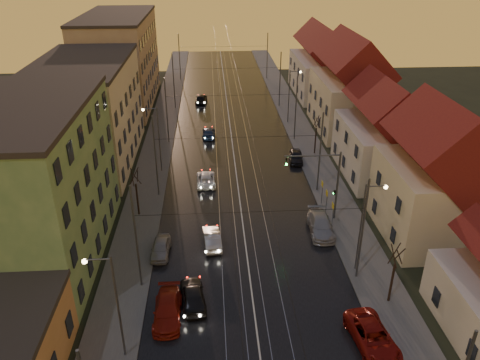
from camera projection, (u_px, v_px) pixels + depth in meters
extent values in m
cube|color=black|center=(232.00, 139.00, 65.01)|extent=(16.00, 120.00, 0.04)
cube|color=#4C4C4C|center=(159.00, 140.00, 64.41)|extent=(4.00, 120.00, 0.15)
cube|color=#4C4C4C|center=(303.00, 137.00, 65.55)|extent=(4.00, 120.00, 0.15)
cube|color=gray|center=(216.00, 139.00, 64.86)|extent=(0.06, 120.00, 0.03)
cube|color=gray|center=(226.00, 138.00, 64.95)|extent=(0.06, 120.00, 0.03)
cube|color=gray|center=(237.00, 138.00, 65.03)|extent=(0.06, 120.00, 0.03)
cube|color=gray|center=(247.00, 138.00, 65.12)|extent=(0.06, 120.00, 0.03)
cube|color=#557F51|center=(31.00, 188.00, 37.91)|extent=(10.00, 18.00, 13.00)
cube|color=#C5B598|center=(88.00, 114.00, 55.97)|extent=(10.00, 20.00, 12.00)
cube|color=#957660|center=(120.00, 61.00, 76.91)|extent=(10.00, 24.00, 14.00)
cube|color=beige|center=(433.00, 201.00, 42.13)|extent=(8.50, 10.00, 7.00)
pyramid|color=maroon|center=(445.00, 145.00, 39.70)|extent=(8.67, 10.20, 3.80)
cube|color=beige|center=(383.00, 149.00, 53.94)|extent=(9.00, 12.00, 6.00)
pyramid|color=maroon|center=(389.00, 111.00, 51.87)|extent=(9.18, 12.24, 3.20)
cube|color=beige|center=(349.00, 104.00, 66.98)|extent=(9.00, 14.00, 7.50)
pyramid|color=maroon|center=(353.00, 64.00, 64.39)|extent=(9.18, 14.28, 4.00)
cube|color=beige|center=(321.00, 76.00, 83.24)|extent=(9.00, 16.00, 6.50)
pyramid|color=maroon|center=(323.00, 47.00, 81.00)|extent=(9.18, 16.32, 3.50)
cylinder|color=#595B60|center=(136.00, 239.00, 34.87)|extent=(0.16, 0.16, 9.00)
cylinder|color=#595B60|center=(362.00, 231.00, 35.85)|extent=(0.16, 0.16, 9.00)
cylinder|color=#595B60|center=(156.00, 157.00, 48.24)|extent=(0.16, 0.16, 9.00)
cylinder|color=#595B60|center=(320.00, 153.00, 49.22)|extent=(0.16, 0.16, 9.00)
cylinder|color=#595B60|center=(167.00, 111.00, 61.61)|extent=(0.16, 0.16, 9.00)
cylinder|color=#595B60|center=(296.00, 109.00, 62.59)|extent=(0.16, 0.16, 9.00)
cylinder|color=#595B60|center=(174.00, 82.00, 74.98)|extent=(0.16, 0.16, 9.00)
cylinder|color=#595B60|center=(280.00, 80.00, 75.96)|extent=(0.16, 0.16, 9.00)
cylinder|color=#595B60|center=(180.00, 58.00, 91.02)|extent=(0.16, 0.16, 9.00)
cylinder|color=#595B60|center=(267.00, 56.00, 92.01)|extent=(0.16, 0.16, 9.00)
cylinder|color=#595B60|center=(119.00, 309.00, 28.84)|extent=(0.14, 0.14, 8.00)
cylinder|color=#595B60|center=(97.00, 259.00, 27.09)|extent=(1.60, 0.10, 0.10)
sphere|color=#FFD88C|center=(85.00, 261.00, 27.09)|extent=(0.32, 0.32, 0.32)
cylinder|color=#595B60|center=(360.00, 229.00, 36.98)|extent=(0.14, 0.14, 8.00)
cylinder|color=#595B60|center=(377.00, 186.00, 35.32)|extent=(1.60, 0.10, 0.10)
sphere|color=#FFD88C|center=(386.00, 187.00, 35.40)|extent=(0.32, 0.32, 0.32)
cylinder|color=#595B60|center=(159.00, 140.00, 53.80)|extent=(0.14, 0.14, 8.00)
cylinder|color=#595B60|center=(149.00, 109.00, 52.04)|extent=(1.60, 0.10, 0.10)
sphere|color=#FFD88C|center=(143.00, 110.00, 52.05)|extent=(0.32, 0.32, 0.32)
cylinder|color=#595B60|center=(289.00, 97.00, 69.07)|extent=(0.14, 0.14, 8.00)
cylinder|color=#595B60|center=(296.00, 71.00, 67.40)|extent=(1.60, 0.10, 0.10)
sphere|color=#FFD88C|center=(301.00, 72.00, 67.49)|extent=(0.32, 0.32, 0.32)
cylinder|color=#595B60|center=(337.00, 187.00, 44.30)|extent=(0.20, 0.20, 7.20)
cylinder|color=#595B60|center=(313.00, 156.00, 42.67)|extent=(5.20, 0.14, 0.14)
imported|color=black|center=(286.00, 162.00, 42.80)|extent=(0.15, 0.18, 0.90)
sphere|color=#19FF3F|center=(286.00, 164.00, 42.76)|extent=(0.20, 0.20, 0.20)
cylinder|color=black|center=(138.00, 200.00, 45.82)|extent=(0.18, 0.18, 3.50)
cylinder|color=black|center=(138.00, 176.00, 44.76)|extent=(0.37, 0.92, 1.61)
cylinder|color=black|center=(134.00, 176.00, 44.87)|extent=(0.91, 0.40, 1.61)
cylinder|color=black|center=(132.00, 177.00, 44.58)|extent=(0.37, 0.92, 1.61)
cylinder|color=black|center=(136.00, 178.00, 44.48)|extent=(0.84, 0.54, 1.62)
cylinder|color=black|center=(391.00, 283.00, 34.51)|extent=(0.18, 0.18, 3.50)
cylinder|color=black|center=(399.00, 254.00, 33.45)|extent=(0.37, 0.92, 1.61)
cylinder|color=black|center=(394.00, 253.00, 33.56)|extent=(0.91, 0.40, 1.61)
cylinder|color=black|center=(394.00, 256.00, 33.27)|extent=(0.37, 0.92, 1.61)
cylinder|color=black|center=(399.00, 257.00, 33.17)|extent=(0.84, 0.54, 1.62)
cylinder|color=black|center=(315.00, 141.00, 59.47)|extent=(0.18, 0.18, 3.50)
cylinder|color=black|center=(319.00, 122.00, 58.42)|extent=(0.37, 0.92, 1.61)
cylinder|color=black|center=(316.00, 122.00, 58.53)|extent=(0.91, 0.40, 1.61)
cylinder|color=black|center=(315.00, 123.00, 58.24)|extent=(0.37, 0.92, 1.61)
cylinder|color=black|center=(318.00, 123.00, 58.14)|extent=(0.84, 0.54, 1.62)
imported|color=black|center=(193.00, 295.00, 34.86)|extent=(2.32, 4.56, 1.49)
imported|color=#A2A2A7|center=(212.00, 238.00, 41.72)|extent=(1.79, 4.23, 1.36)
imported|color=white|center=(206.00, 179.00, 52.47)|extent=(2.16, 4.48, 1.23)
imported|color=navy|center=(209.00, 133.00, 65.35)|extent=(1.86, 4.36, 1.26)
imported|color=black|center=(201.00, 98.00, 79.52)|extent=(2.16, 4.54, 1.50)
imported|color=maroon|center=(168.00, 310.00, 33.50)|extent=(1.97, 4.81, 1.39)
imported|color=#A2A3A8|center=(161.00, 248.00, 40.48)|extent=(1.71, 3.88, 1.30)
imported|color=maroon|center=(373.00, 337.00, 31.16)|extent=(3.03, 5.47, 1.45)
imported|color=#A4A4AA|center=(321.00, 225.00, 43.55)|extent=(2.34, 5.27, 1.50)
imported|color=black|center=(296.00, 157.00, 57.81)|extent=(2.08, 4.18, 1.37)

